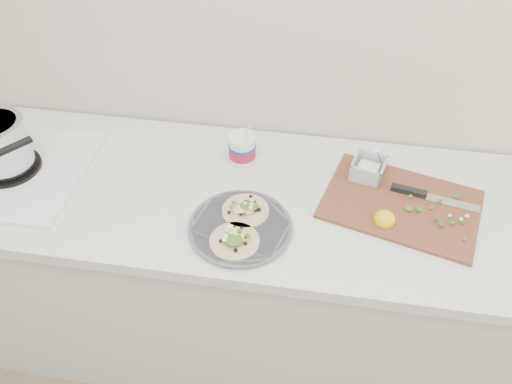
# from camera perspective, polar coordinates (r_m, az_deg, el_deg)

# --- Properties ---
(counter) EXTENTS (2.44, 0.66, 0.90)m
(counter) POSITION_cam_1_polar(r_m,az_deg,el_deg) (1.91, -1.25, -9.51)
(counter) COLOR silver
(counter) RESTS_ON ground
(stove) EXTENTS (0.48, 0.45, 0.23)m
(stove) POSITION_cam_1_polar(r_m,az_deg,el_deg) (1.77, -26.85, 3.95)
(stove) COLOR silver
(stove) RESTS_ON counter
(taco_plate) EXTENTS (0.30, 0.30, 0.04)m
(taco_plate) POSITION_cam_1_polar(r_m,az_deg,el_deg) (1.44, -1.82, -3.81)
(taco_plate) COLOR #55555B
(taco_plate) RESTS_ON counter
(tub) EXTENTS (0.09, 0.09, 0.20)m
(tub) POSITION_cam_1_polar(r_m,az_deg,el_deg) (1.63, -1.51, 5.22)
(tub) COLOR white
(tub) RESTS_ON counter
(cutboard) EXTENTS (0.52, 0.42, 0.07)m
(cutboard) POSITION_cam_1_polar(r_m,az_deg,el_deg) (1.58, 16.13, -0.70)
(cutboard) COLOR brown
(cutboard) RESTS_ON counter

